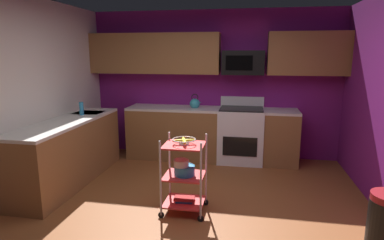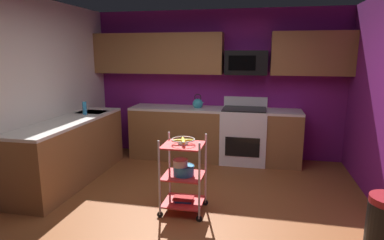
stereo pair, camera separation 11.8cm
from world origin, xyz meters
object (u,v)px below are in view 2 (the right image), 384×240
(rolling_cart, at_px, (183,175))
(dish_soap_bottle, at_px, (85,108))
(microwave, at_px, (246,63))
(kettle, at_px, (198,104))
(mixing_bowl_small, at_px, (180,163))
(oven_range, at_px, (244,135))
(book_stack, at_px, (184,199))
(fruit_bowl, at_px, (183,140))
(mixing_bowl_large, at_px, (184,170))

(rolling_cart, distance_m, dish_soap_bottle, 2.17)
(microwave, xyz_separation_m, kettle, (-0.81, -0.11, -0.70))
(mixing_bowl_small, height_order, dish_soap_bottle, dish_soap_bottle)
(oven_range, bearing_deg, mixing_bowl_small, -106.65)
(microwave, bearing_deg, book_stack, -105.45)
(kettle, bearing_deg, rolling_cart, -83.63)
(rolling_cart, height_order, book_stack, rolling_cart)
(mixing_bowl_small, distance_m, book_stack, 0.47)
(kettle, height_order, dish_soap_bottle, kettle)
(fruit_bowl, relative_size, kettle, 1.03)
(mixing_bowl_small, relative_size, book_stack, 0.72)
(rolling_cart, relative_size, book_stack, 3.61)
(dish_soap_bottle, bearing_deg, mixing_bowl_small, -30.46)
(dish_soap_bottle, bearing_deg, microwave, 24.27)
(microwave, relative_size, book_stack, 2.76)
(fruit_bowl, height_order, book_stack, fruit_bowl)
(microwave, relative_size, mixing_bowl_large, 2.78)
(kettle, relative_size, dish_soap_bottle, 1.32)
(rolling_cart, height_order, dish_soap_bottle, dish_soap_bottle)
(oven_range, bearing_deg, fruit_bowl, -106.23)
(book_stack, xyz_separation_m, kettle, (-0.22, 2.00, 0.84))
(rolling_cart, height_order, mixing_bowl_small, rolling_cart)
(microwave, height_order, dish_soap_bottle, microwave)
(rolling_cart, xyz_separation_m, mixing_bowl_small, (-0.03, -0.03, 0.17))
(rolling_cart, bearing_deg, oven_range, 73.77)
(fruit_bowl, distance_m, kettle, 2.02)
(book_stack, relative_size, dish_soap_bottle, 1.27)
(rolling_cart, bearing_deg, dish_soap_bottle, 150.72)
(mixing_bowl_large, distance_m, kettle, 2.07)
(book_stack, bearing_deg, oven_range, 73.77)
(mixing_bowl_large, distance_m, dish_soap_bottle, 2.15)
(microwave, relative_size, rolling_cart, 0.77)
(fruit_bowl, height_order, dish_soap_bottle, dish_soap_bottle)
(mixing_bowl_large, xyz_separation_m, dish_soap_bottle, (-1.83, 1.02, 0.50))
(oven_range, bearing_deg, rolling_cart, -106.23)
(oven_range, height_order, rolling_cart, oven_range)
(rolling_cart, bearing_deg, mixing_bowl_large, 0.00)
(microwave, height_order, fruit_bowl, microwave)
(mixing_bowl_large, distance_m, book_stack, 0.37)
(mixing_bowl_large, xyz_separation_m, kettle, (-0.23, 2.00, 0.48))
(microwave, bearing_deg, oven_range, -89.74)
(rolling_cart, height_order, kettle, kettle)
(microwave, height_order, book_stack, microwave)
(kettle, bearing_deg, mixing_bowl_small, -84.48)
(microwave, bearing_deg, fruit_bowl, -105.45)
(kettle, bearing_deg, oven_range, 0.27)
(book_stack, bearing_deg, fruit_bowl, -45.00)
(fruit_bowl, relative_size, mixing_bowl_small, 1.49)
(mixing_bowl_large, height_order, book_stack, mixing_bowl_large)
(book_stack, bearing_deg, dish_soap_bottle, 150.72)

